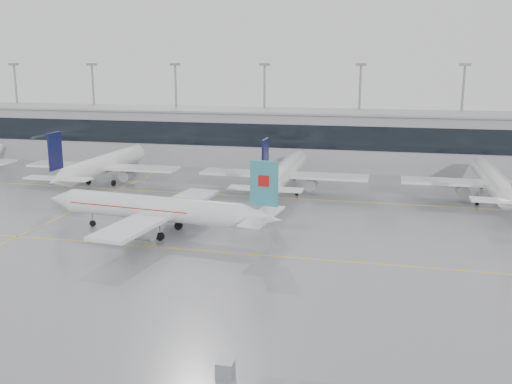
# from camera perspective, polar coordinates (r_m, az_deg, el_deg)

# --- Properties ---
(ground) EXTENTS (320.00, 320.00, 0.00)m
(ground) POSITION_cam_1_polar(r_m,az_deg,el_deg) (70.06, -2.24, -6.12)
(ground) COLOR gray
(ground) RESTS_ON ground
(taxi_line_main) EXTENTS (120.00, 0.25, 0.01)m
(taxi_line_main) POSITION_cam_1_polar(r_m,az_deg,el_deg) (70.06, -2.24, -6.11)
(taxi_line_main) COLOR yellow
(taxi_line_main) RESTS_ON ground
(taxi_line_north) EXTENTS (120.00, 0.25, 0.01)m
(taxi_line_north) POSITION_cam_1_polar(r_m,az_deg,el_deg) (98.18, 2.38, -0.57)
(taxi_line_north) COLOR yellow
(taxi_line_north) RESTS_ON ground
(taxi_line_cross) EXTENTS (0.25, 60.00, 0.01)m
(taxi_line_cross) POSITION_cam_1_polar(r_m,az_deg,el_deg) (94.92, -17.50, -1.64)
(taxi_line_cross) COLOR yellow
(taxi_line_cross) RESTS_ON ground
(terminal) EXTENTS (180.00, 15.00, 12.00)m
(terminal) POSITION_cam_1_polar(r_m,az_deg,el_deg) (128.20, 5.10, 5.27)
(terminal) COLOR gray
(terminal) RESTS_ON ground
(terminal_glass) EXTENTS (180.00, 0.20, 5.00)m
(terminal_glass) POSITION_cam_1_polar(r_m,az_deg,el_deg) (120.60, 4.60, 5.52)
(terminal_glass) COLOR black
(terminal_glass) RESTS_ON ground
(terminal_roof) EXTENTS (182.00, 16.00, 0.40)m
(terminal_roof) POSITION_cam_1_polar(r_m,az_deg,el_deg) (127.54, 5.15, 8.03)
(terminal_roof) COLOR gray
(terminal_roof) RESTS_ON ground
(light_masts) EXTENTS (156.40, 1.00, 22.60)m
(light_masts) POSITION_cam_1_polar(r_m,az_deg,el_deg) (133.38, 5.53, 8.72)
(light_masts) COLOR gray
(light_masts) RESTS_ON ground
(air_canada_jet) EXTENTS (35.26, 28.02, 10.92)m
(air_canada_jet) POSITION_cam_1_polar(r_m,az_deg,el_deg) (77.66, -9.49, -1.73)
(air_canada_jet) COLOR silver
(air_canada_jet) RESTS_ON ground
(parked_jet_b) EXTENTS (29.64, 36.96, 11.72)m
(parked_jet_b) POSITION_cam_1_polar(r_m,az_deg,el_deg) (112.49, -15.04, 2.64)
(parked_jet_b) COLOR white
(parked_jet_b) RESTS_ON ground
(parked_jet_c) EXTENTS (29.64, 36.96, 11.72)m
(parked_jet_c) POSITION_cam_1_polar(r_m,az_deg,el_deg) (100.95, 2.79, 1.95)
(parked_jet_c) COLOR white
(parked_jet_c) RESTS_ON ground
(parked_jet_d) EXTENTS (29.64, 36.96, 11.72)m
(parked_jet_d) POSITION_cam_1_polar(r_m,az_deg,el_deg) (100.89, 22.75, 0.95)
(parked_jet_d) COLOR white
(parked_jet_d) RESTS_ON ground
(gse_unit) EXTENTS (1.27, 1.18, 1.26)m
(gse_unit) POSITION_cam_1_polar(r_m,az_deg,el_deg) (44.05, -3.09, -17.29)
(gse_unit) COLOR gray
(gse_unit) RESTS_ON ground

